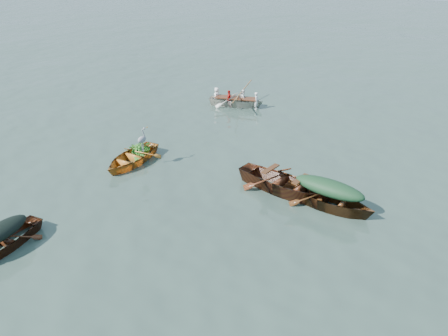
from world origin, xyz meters
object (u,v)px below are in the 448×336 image
object	(u,v)px
yellow_dinghy	(132,163)
rowed_boat	(236,106)
heron	(142,143)
dark_covered_boat	(3,250)
green_tarp_boat	(327,207)
open_wooden_boat	(284,193)

from	to	relation	value
yellow_dinghy	rowed_boat	distance (m)	7.98
heron	dark_covered_boat	bearing A→B (deg)	-93.37
yellow_dinghy	rowed_boat	bearing A→B (deg)	85.63
rowed_boat	green_tarp_boat	bearing A→B (deg)	-150.23
dark_covered_boat	open_wooden_boat	bearing A→B (deg)	45.79
dark_covered_boat	heron	distance (m)	6.09
green_tarp_boat	heron	xyz separation A→B (m)	(-6.93, -1.05, 0.93)
open_wooden_boat	heron	distance (m)	5.56
yellow_dinghy	green_tarp_boat	distance (m)	7.56
open_wooden_boat	rowed_boat	distance (m)	9.15
yellow_dinghy	rowed_boat	xyz separation A→B (m)	(-0.29, 7.98, 0.00)
yellow_dinghy	green_tarp_boat	bearing A→B (deg)	2.41
dark_covered_boat	rowed_boat	distance (m)	13.92
yellow_dinghy	dark_covered_boat	distance (m)	5.96
open_wooden_boat	green_tarp_boat	bearing A→B (deg)	-87.02
dark_covered_boat	open_wooden_boat	distance (m)	8.74
yellow_dinghy	heron	bearing A→B (deg)	5.19
yellow_dinghy	open_wooden_boat	size ratio (longest dim) A/B	0.71
rowed_boat	heron	world-z (taller)	heron
rowed_boat	heron	distance (m)	7.96
open_wooden_boat	heron	bearing A→B (deg)	107.56
green_tarp_boat	open_wooden_boat	distance (m)	1.56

